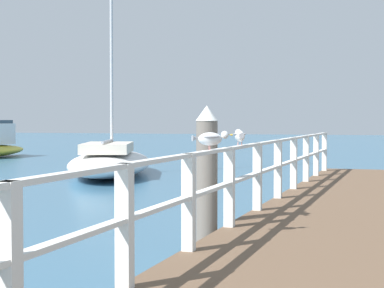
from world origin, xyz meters
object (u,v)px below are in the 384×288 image
seagull_background (240,135)px  boat_2 (110,161)px  dock_piling_far (207,180)px  seagull_foreground (211,138)px

seagull_background → boat_2: 13.07m
dock_piling_far → seagull_foreground: (0.39, -1.14, 0.58)m
dock_piling_far → boat_2: boat_2 is taller
seagull_foreground → boat_2: (-6.97, 12.40, -1.13)m
dock_piling_far → seagull_foreground: 1.34m
seagull_foreground → seagull_background: size_ratio=0.91×
seagull_background → boat_2: size_ratio=0.05×
seagull_foreground → boat_2: bearing=175.4°
seagull_foreground → seagull_background: (-0.01, 1.40, 0.00)m
seagull_background → boat_2: (-6.96, 11.01, -1.13)m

